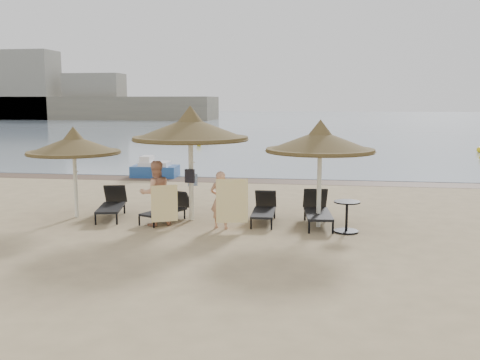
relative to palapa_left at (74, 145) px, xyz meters
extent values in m
plane|color=tan|center=(3.55, -1.45, -2.13)|extent=(160.00, 160.00, 0.00)
cube|color=#85919F|center=(3.55, 78.55, -2.11)|extent=(200.00, 140.00, 0.03)
cube|color=brown|center=(3.55, 7.95, -2.12)|extent=(200.00, 1.60, 0.01)
cube|color=gray|center=(-41.45, 76.55, -0.13)|extent=(60.00, 10.00, 4.00)
cube|color=gray|center=(-46.45, 74.55, 3.87)|extent=(14.00, 6.00, 12.00)
cube|color=gray|center=(-32.45, 75.55, 1.87)|extent=(10.00, 5.00, 8.00)
cylinder|color=white|center=(0.00, 0.00, -1.15)|extent=(0.11, 0.11, 1.95)
cone|color=brown|center=(0.00, 0.00, 0.03)|extent=(2.70, 2.70, 0.51)
cone|color=brown|center=(0.00, 0.00, 0.34)|extent=(0.65, 0.65, 0.42)
cylinder|color=brown|center=(0.00, 0.00, -0.21)|extent=(2.64, 2.64, 0.09)
cylinder|color=white|center=(3.43, 0.17, -0.93)|extent=(0.14, 0.14, 2.39)
cone|color=brown|center=(3.43, 0.17, 0.51)|extent=(3.30, 3.30, 0.63)
cone|color=brown|center=(3.43, 0.17, 0.89)|extent=(0.80, 0.80, 0.51)
cylinder|color=brown|center=(3.43, 0.17, 0.22)|extent=(3.24, 3.24, 0.11)
cylinder|color=white|center=(7.04, -0.13, -1.06)|extent=(0.12, 0.12, 2.13)
cone|color=brown|center=(7.04, -0.13, 0.22)|extent=(2.94, 2.94, 0.56)
cone|color=brown|center=(7.04, -0.13, 0.56)|extent=(0.71, 0.71, 0.46)
cylinder|color=brown|center=(7.04, -0.13, -0.04)|extent=(2.88, 2.88, 0.10)
cylinder|color=black|center=(0.95, -0.84, -1.98)|extent=(0.05, 0.05, 0.29)
cylinder|color=black|center=(1.52, -0.72, -1.98)|extent=(0.05, 0.05, 0.29)
cylinder|color=black|center=(0.63, 0.58, -1.98)|extent=(0.05, 0.05, 0.29)
cylinder|color=black|center=(1.20, 0.71, -1.98)|extent=(0.05, 0.05, 0.29)
cube|color=black|center=(1.06, -0.02, -1.80)|extent=(0.97, 1.66, 0.06)
cube|color=black|center=(0.86, 0.88, -1.56)|extent=(0.73, 0.57, 0.59)
cylinder|color=black|center=(2.17, -0.74, -2.00)|extent=(0.05, 0.05, 0.27)
cylinder|color=black|center=(2.66, -0.95, -2.00)|extent=(0.05, 0.05, 0.27)
cylinder|color=black|center=(2.71, 0.47, -2.00)|extent=(0.05, 0.05, 0.27)
cylinder|color=black|center=(3.20, 0.26, -2.00)|extent=(0.05, 0.05, 0.27)
cube|color=black|center=(2.70, -0.20, -1.83)|extent=(1.12, 1.54, 0.06)
cube|color=black|center=(3.04, 0.56, -1.61)|extent=(0.70, 0.60, 0.54)
cylinder|color=black|center=(5.26, -0.69, -1.99)|extent=(0.05, 0.05, 0.27)
cylinder|color=black|center=(5.81, -0.68, -1.99)|extent=(0.05, 0.05, 0.27)
cylinder|color=black|center=(5.23, 0.68, -1.99)|extent=(0.05, 0.05, 0.27)
cylinder|color=black|center=(5.77, 0.70, -1.99)|extent=(0.05, 0.05, 0.27)
cube|color=black|center=(5.52, 0.05, -1.82)|extent=(0.65, 1.49, 0.06)
cube|color=black|center=(5.49, 0.91, -1.59)|extent=(0.62, 0.43, 0.56)
cylinder|color=black|center=(6.81, -0.92, -1.97)|extent=(0.05, 0.05, 0.31)
cylinder|color=black|center=(7.42, -0.86, -1.97)|extent=(0.05, 0.05, 0.31)
cylinder|color=black|center=(6.66, 0.60, -1.97)|extent=(0.05, 0.05, 0.31)
cylinder|color=black|center=(7.26, 0.66, -1.97)|extent=(0.05, 0.05, 0.31)
cube|color=black|center=(7.03, -0.08, -1.79)|extent=(0.84, 1.70, 0.07)
cube|color=black|center=(6.93, 0.88, -1.53)|extent=(0.72, 0.53, 0.62)
cylinder|color=black|center=(7.77, -0.63, -2.11)|extent=(0.63, 0.63, 0.05)
cylinder|color=black|center=(7.77, -0.63, -1.72)|extent=(0.07, 0.07, 0.77)
cylinder|color=black|center=(7.77, -0.63, -1.33)|extent=(0.68, 0.68, 0.03)
imported|color=tan|center=(2.62, -0.62, -1.09)|extent=(1.14, 1.02, 2.08)
imported|color=tan|center=(4.45, -0.72, -1.22)|extent=(0.87, 0.60, 1.81)
cube|color=yellow|center=(2.97, -0.97, -1.44)|extent=(0.65, 0.32, 0.99)
cube|color=yellow|center=(4.80, -0.97, -1.32)|extent=(0.82, 0.21, 1.17)
cube|color=white|center=(3.43, 0.35, -0.99)|extent=(0.29, 0.18, 0.35)
cube|color=black|center=(3.43, 0.01, -0.83)|extent=(0.28, 0.11, 0.38)
cube|color=#224D94|center=(-0.28, 8.44, -1.88)|extent=(2.05, 1.25, 0.50)
cube|color=silver|center=(-0.28, 8.44, -1.56)|extent=(1.31, 1.05, 0.23)
cube|color=silver|center=(-0.65, 8.43, -1.35)|extent=(0.48, 0.84, 0.32)
sphere|color=yellow|center=(-1.88, 24.07, -1.94)|extent=(0.38, 0.38, 0.38)
sphere|color=yellow|center=(5.88, 30.02, -1.94)|extent=(0.38, 0.38, 0.38)
sphere|color=yellow|center=(17.35, 22.27, -1.93)|extent=(0.40, 0.40, 0.40)
camera|label=1|loc=(7.07, -14.50, 1.29)|focal=40.00mm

